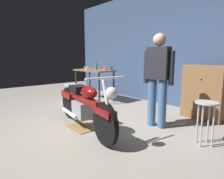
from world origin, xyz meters
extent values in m
plane|color=gray|center=(0.00, 0.00, 0.00)|extent=(12.00, 12.00, 0.00)
cube|color=#384C70|center=(0.00, 2.80, 1.55)|extent=(8.00, 0.12, 3.10)
cube|color=brown|center=(-1.91, 1.64, 0.88)|extent=(1.30, 0.64, 0.04)
cylinder|color=#2D2D33|center=(-2.50, 1.38, 0.43)|extent=(0.05, 0.05, 0.86)
cylinder|color=#2D2D33|center=(-1.32, 1.38, 0.43)|extent=(0.05, 0.05, 0.86)
cylinder|color=#2D2D33|center=(-2.50, 1.90, 0.43)|extent=(0.05, 0.05, 0.86)
cylinder|color=#2D2D33|center=(-1.32, 1.90, 0.43)|extent=(0.05, 0.05, 0.86)
cylinder|color=black|center=(0.66, -0.04, 0.32)|extent=(0.64, 0.18, 0.64)
cylinder|color=black|center=(-0.87, 0.22, 0.32)|extent=(0.64, 0.18, 0.64)
cube|color=maroon|center=(0.66, -0.04, 0.50)|extent=(0.46, 0.21, 0.10)
cube|color=maroon|center=(-0.82, 0.21, 0.50)|extent=(0.54, 0.27, 0.12)
cube|color=gray|center=(-0.15, 0.10, 0.34)|extent=(0.47, 0.31, 0.28)
cube|color=maroon|center=(-0.06, 0.08, 0.55)|extent=(1.10, 0.29, 0.10)
ellipsoid|color=maroon|center=(0.14, 0.05, 0.70)|extent=(0.47, 0.29, 0.20)
cube|color=black|center=(-0.30, 0.12, 0.70)|extent=(0.40, 0.30, 0.10)
cube|color=silver|center=(-0.70, 0.19, 0.72)|extent=(0.27, 0.24, 0.03)
cylinder|color=silver|center=(0.72, -0.05, 0.65)|extent=(0.27, 0.09, 0.68)
cylinder|color=silver|center=(0.68, -0.05, 0.98)|extent=(0.13, 0.60, 0.03)
sphere|color=silver|center=(0.84, -0.08, 0.80)|extent=(0.16, 0.16, 0.16)
cylinder|color=silver|center=(-0.47, 0.01, 0.22)|extent=(0.70, 0.19, 0.07)
cylinder|color=#436894|center=(0.79, 1.17, 0.44)|extent=(0.15, 0.15, 0.88)
cylinder|color=#436894|center=(0.59, 1.14, 0.44)|extent=(0.15, 0.15, 0.88)
cube|color=#26262D|center=(0.69, 1.15, 1.16)|extent=(0.41, 0.29, 0.56)
cylinder|color=#26262D|center=(0.93, 1.20, 1.08)|extent=(0.09, 0.09, 0.58)
cylinder|color=#26262D|center=(0.45, 1.11, 1.08)|extent=(0.09, 0.09, 0.58)
sphere|color=tan|center=(0.69, 1.15, 1.56)|extent=(0.22, 0.22, 0.22)
cylinder|color=#B2B2B7|center=(1.61, 1.04, 0.63)|extent=(0.32, 0.32, 0.02)
cylinder|color=#B2B2B7|center=(1.72, 1.04, 0.31)|extent=(0.02, 0.02, 0.62)
cylinder|color=#B2B2B7|center=(1.61, 1.15, 0.31)|extent=(0.02, 0.02, 0.62)
cylinder|color=#B2B2B7|center=(1.50, 1.04, 0.31)|extent=(0.02, 0.02, 0.62)
cylinder|color=#B2B2B7|center=(1.61, 0.93, 0.31)|extent=(0.02, 0.02, 0.62)
cube|color=brown|center=(1.04, 2.30, 0.55)|extent=(0.80, 0.44, 1.10)
sphere|color=tan|center=(1.04, 2.07, 0.85)|extent=(0.04, 0.04, 0.04)
sphere|color=tan|center=(1.04, 2.07, 0.55)|extent=(0.04, 0.04, 0.04)
sphere|color=tan|center=(1.04, 2.07, 0.25)|extent=(0.04, 0.04, 0.04)
cube|color=olive|center=(-0.17, 0.09, 0.01)|extent=(0.56, 0.40, 0.01)
cube|color=gray|center=(-2.06, 0.89, 0.17)|extent=(0.44, 0.32, 0.34)
cylinder|color=white|center=(-1.94, 1.42, 0.95)|extent=(0.09, 0.09, 0.09)
torus|color=white|center=(-1.89, 1.42, 0.95)|extent=(0.05, 0.01, 0.05)
cylinder|color=#2D51AD|center=(-1.40, 1.87, 0.95)|extent=(0.08, 0.08, 0.10)
torus|color=#2D51AD|center=(-1.35, 1.87, 0.96)|extent=(0.06, 0.01, 0.06)
cylinder|color=brown|center=(-2.39, 1.65, 0.94)|extent=(0.07, 0.07, 0.09)
torus|color=brown|center=(-2.35, 1.65, 0.95)|extent=(0.05, 0.01, 0.05)
cylinder|color=orange|center=(-1.59, 1.81, 0.94)|extent=(0.09, 0.09, 0.09)
torus|color=orange|center=(-1.54, 1.81, 0.95)|extent=(0.05, 0.01, 0.05)
cylinder|color=#4C8C4C|center=(-1.68, 1.56, 0.99)|extent=(0.06, 0.06, 0.18)
cylinder|color=#4C8C4C|center=(-1.68, 1.56, 1.10)|extent=(0.03, 0.03, 0.05)
cylinder|color=black|center=(-1.68, 1.56, 1.14)|extent=(0.03, 0.03, 0.01)
camera|label=1|loc=(2.70, -1.71, 1.26)|focal=30.86mm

